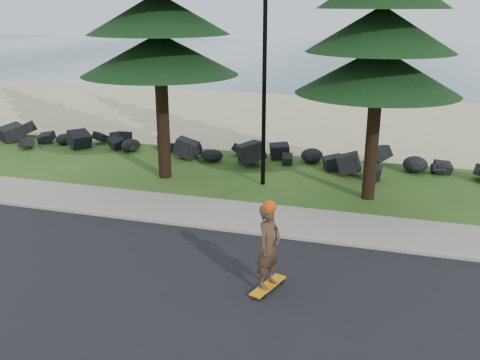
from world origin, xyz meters
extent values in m
plane|color=#254515|center=(0.00, 0.00, 0.00)|extent=(160.00, 160.00, 0.00)
cube|color=black|center=(0.00, -4.50, 0.01)|extent=(160.00, 7.00, 0.02)
cube|color=#9F9C8F|center=(0.00, -0.90, 0.05)|extent=(160.00, 0.20, 0.10)
cube|color=#9E9484|center=(0.00, 0.20, 0.04)|extent=(160.00, 2.00, 0.08)
cube|color=tan|center=(0.00, 14.50, 0.01)|extent=(160.00, 15.00, 0.01)
cube|color=#385C6C|center=(0.00, 51.00, 0.00)|extent=(160.00, 58.00, 0.01)
cylinder|color=black|center=(0.00, 3.20, 4.00)|extent=(0.14, 0.14, 8.00)
cube|color=orange|center=(1.84, -3.63, 0.10)|extent=(0.59, 1.12, 0.04)
imported|color=#4D3423|center=(1.84, -3.63, 1.03)|extent=(0.62, 0.76, 1.81)
sphere|color=#D9430C|center=(1.84, -3.63, 1.90)|extent=(0.29, 0.29, 0.29)
camera|label=1|loc=(4.14, -13.47, 5.80)|focal=40.00mm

